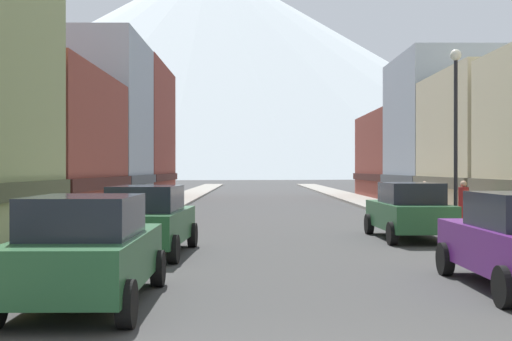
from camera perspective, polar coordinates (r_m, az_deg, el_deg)
name	(u,v)px	position (r m, az deg, el deg)	size (l,w,h in m)	color
sidewalk_left	(169,203)	(41.46, -7.46, -2.81)	(2.50, 100.00, 0.15)	gray
sidewalk_right	(371,203)	(41.80, 9.83, -2.79)	(2.50, 100.00, 0.15)	gray
storefront_left_3	(82,126)	(40.21, -14.68, 3.73)	(7.42, 8.66, 9.80)	#99A5B2
storefront_left_4	(120,134)	(50.57, -11.59, 3.04)	(7.24, 12.02, 9.87)	brown
storefront_right_3	(470,134)	(41.62, 17.86, 2.99)	(9.02, 8.71, 8.88)	#99A5B2
storefront_right_4	(415,158)	(51.25, 13.40, 1.08)	(7.41, 11.82, 6.34)	brown
car_left_0	(87,250)	(11.20, -14.23, -6.58)	(2.10, 4.42, 1.78)	#265933
car_left_1	(148,220)	(17.38, -9.22, -4.18)	(2.24, 4.48, 1.78)	#265933
car_right_1	(409,211)	(21.44, 12.97, -3.37)	(2.16, 4.45, 1.78)	#265933
potted_plant_0	(489,210)	(24.16, 19.34, -3.22)	(0.74, 0.74, 1.11)	gray
pedestrian_0	(464,206)	(24.34, 17.32, -2.93)	(0.36, 0.36, 1.65)	maroon
pedestrian_1	(425,201)	(29.37, 14.22, -2.51)	(0.36, 0.36, 1.53)	maroon
streetlamp_right	(456,113)	(22.16, 16.71, 4.73)	(0.36, 0.36, 5.86)	black
mountain_backdrop	(210,67)	(269.69, -3.97, 8.79)	(271.45, 271.45, 85.56)	silver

